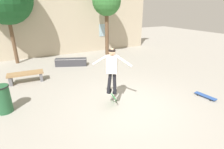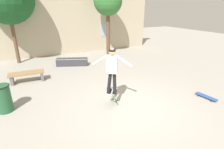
{
  "view_description": "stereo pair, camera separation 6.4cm",
  "coord_description": "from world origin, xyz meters",
  "px_view_note": "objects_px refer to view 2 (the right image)",
  "views": [
    {
      "loc": [
        -2.85,
        -4.33,
        3.12
      ],
      "look_at": [
        -0.47,
        0.32,
        1.11
      ],
      "focal_mm": 28.0,
      "sensor_mm": 36.0,
      "label": 1
    },
    {
      "loc": [
        -2.79,
        -4.36,
        3.12
      ],
      "look_at": [
        -0.47,
        0.32,
        1.11
      ],
      "focal_mm": 28.0,
      "sensor_mm": 36.0,
      "label": 2
    }
  ],
  "objects_px": {
    "tree_right": "(108,2)",
    "park_bench": "(27,75)",
    "skater": "(112,67)",
    "skateboard_resting": "(206,96)",
    "trash_bin": "(3,98)",
    "skateboard_flipping": "(114,98)",
    "skate_ledge": "(72,62)"
  },
  "relations": [
    {
      "from": "tree_right",
      "to": "skater",
      "type": "height_order",
      "value": "tree_right"
    },
    {
      "from": "tree_right",
      "to": "park_bench",
      "type": "relative_size",
      "value": 3.01
    },
    {
      "from": "park_bench",
      "to": "tree_right",
      "type": "bearing_deg",
      "value": 30.74
    },
    {
      "from": "park_bench",
      "to": "skateboard_resting",
      "type": "bearing_deg",
      "value": -35.72
    },
    {
      "from": "skater",
      "to": "park_bench",
      "type": "bearing_deg",
      "value": 73.12
    },
    {
      "from": "tree_right",
      "to": "park_bench",
      "type": "xyz_separation_m",
      "value": [
        -5.34,
        -2.89,
        -3.12
      ]
    },
    {
      "from": "skateboard_flipping",
      "to": "skateboard_resting",
      "type": "distance_m",
      "value": 3.44
    },
    {
      "from": "park_bench",
      "to": "skateboard_resting",
      "type": "height_order",
      "value": "park_bench"
    },
    {
      "from": "tree_right",
      "to": "skateboard_resting",
      "type": "distance_m",
      "value": 8.18
    },
    {
      "from": "skate_ledge",
      "to": "trash_bin",
      "type": "relative_size",
      "value": 1.96
    },
    {
      "from": "skater",
      "to": "skateboard_flipping",
      "type": "relative_size",
      "value": 2.1
    },
    {
      "from": "skate_ledge",
      "to": "skateboard_resting",
      "type": "bearing_deg",
      "value": -38.36
    },
    {
      "from": "skateboard_flipping",
      "to": "tree_right",
      "type": "bearing_deg",
      "value": 8.75
    },
    {
      "from": "park_bench",
      "to": "skate_ledge",
      "type": "relative_size",
      "value": 0.84
    },
    {
      "from": "trash_bin",
      "to": "skater",
      "type": "distance_m",
      "value": 3.54
    },
    {
      "from": "trash_bin",
      "to": "skater",
      "type": "bearing_deg",
      "value": -19.88
    },
    {
      "from": "skater",
      "to": "tree_right",
      "type": "bearing_deg",
      "value": 12.8
    },
    {
      "from": "skateboard_flipping",
      "to": "park_bench",
      "type": "bearing_deg",
      "value": 68.59
    },
    {
      "from": "skate_ledge",
      "to": "skater",
      "type": "xyz_separation_m",
      "value": [
        0.12,
        -4.89,
        1.15
      ]
    },
    {
      "from": "tree_right",
      "to": "skater",
      "type": "relative_size",
      "value": 2.95
    },
    {
      "from": "skateboard_resting",
      "to": "skate_ledge",
      "type": "bearing_deg",
      "value": 21.87
    },
    {
      "from": "tree_right",
      "to": "skate_ledge",
      "type": "height_order",
      "value": "tree_right"
    },
    {
      "from": "skate_ledge",
      "to": "skateboard_resting",
      "type": "distance_m",
      "value": 6.92
    },
    {
      "from": "tree_right",
      "to": "park_bench",
      "type": "distance_m",
      "value": 6.83
    },
    {
      "from": "skateboard_resting",
      "to": "skater",
      "type": "bearing_deg",
      "value": 63.49
    },
    {
      "from": "trash_bin",
      "to": "skateboard_flipping",
      "type": "relative_size",
      "value": 1.26
    },
    {
      "from": "tree_right",
      "to": "skate_ledge",
      "type": "xyz_separation_m",
      "value": [
        -2.96,
        -1.43,
        -3.23
      ]
    },
    {
      "from": "park_bench",
      "to": "skate_ledge",
      "type": "bearing_deg",
      "value": 33.82
    },
    {
      "from": "trash_bin",
      "to": "skateboard_flipping",
      "type": "bearing_deg",
      "value": -20.49
    },
    {
      "from": "trash_bin",
      "to": "skateboard_flipping",
      "type": "height_order",
      "value": "trash_bin"
    },
    {
      "from": "tree_right",
      "to": "park_bench",
      "type": "height_order",
      "value": "tree_right"
    },
    {
      "from": "skater",
      "to": "skateboard_resting",
      "type": "distance_m",
      "value": 3.72
    }
  ]
}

